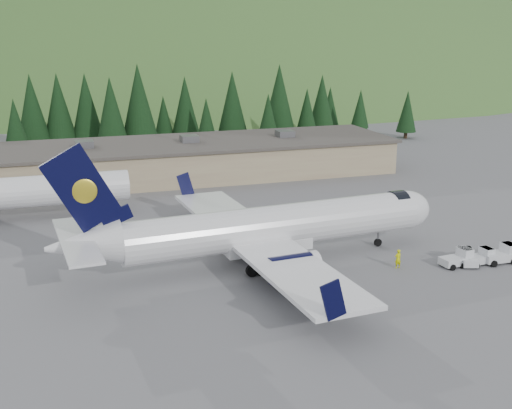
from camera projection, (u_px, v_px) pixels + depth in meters
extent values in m
plane|color=#5B5B60|center=(275.00, 261.00, 60.86)|extent=(600.00, 600.00, 0.00)
cylinder|color=white|center=(276.00, 226.00, 59.92)|extent=(29.16, 6.13, 3.89)
ellipsoid|color=white|center=(405.00, 210.00, 65.21)|extent=(5.34, 4.27, 3.89)
cylinder|color=black|center=(397.00, 206.00, 64.71)|extent=(1.69, 3.31, 3.20)
cone|color=white|center=(83.00, 245.00, 53.37)|extent=(6.49, 4.36, 3.89)
cube|color=white|center=(265.00, 244.00, 59.97)|extent=(8.50, 3.94, 1.03)
cube|color=white|center=(255.00, 239.00, 59.44)|extent=(8.41, 35.48, 0.36)
cube|color=black|center=(185.00, 185.00, 74.17)|extent=(2.10, 0.32, 2.97)
cube|color=black|center=(333.00, 300.00, 42.85)|extent=(2.10, 0.32, 2.97)
cylinder|color=black|center=(242.00, 229.00, 65.39)|extent=(4.51, 2.71, 2.38)
cylinder|color=white|center=(260.00, 226.00, 66.11)|extent=(0.81, 2.56, 2.52)
cube|color=white|center=(242.00, 223.00, 65.24)|extent=(2.29, 0.43, 0.93)
cylinder|color=black|center=(293.00, 268.00, 54.71)|extent=(4.51, 2.71, 2.38)
cylinder|color=white|center=(313.00, 265.00, 55.42)|extent=(0.81, 2.56, 2.52)
cube|color=white|center=(293.00, 262.00, 54.55)|extent=(2.29, 0.43, 0.93)
cube|color=black|center=(81.00, 189.00, 52.16)|extent=(6.40, 0.81, 7.59)
ellipsoid|color=gold|center=(84.00, 190.00, 52.47)|extent=(2.05, 0.35, 2.05)
ellipsoid|color=gold|center=(85.00, 191.00, 52.10)|extent=(2.05, 0.35, 2.05)
cube|color=black|center=(117.00, 217.00, 53.86)|extent=(2.86, 0.48, 2.05)
cube|color=white|center=(76.00, 240.00, 53.05)|extent=(3.69, 13.09, 0.23)
cylinder|color=slate|center=(378.00, 237.00, 64.77)|extent=(0.22, 0.22, 1.86)
cylinder|color=black|center=(378.00, 242.00, 64.91)|extent=(0.81, 0.35, 0.79)
cylinder|color=slate|center=(234.00, 246.00, 61.93)|extent=(0.27, 0.27, 2.07)
cylinder|color=black|center=(238.00, 250.00, 62.21)|extent=(1.16, 0.45, 1.14)
cylinder|color=black|center=(230.00, 251.00, 61.91)|extent=(1.16, 0.45, 1.14)
cylinder|color=slate|center=(256.00, 265.00, 56.96)|extent=(0.27, 0.27, 2.07)
cylinder|color=black|center=(261.00, 269.00, 57.23)|extent=(1.16, 0.45, 1.14)
cylinder|color=black|center=(252.00, 271.00, 56.93)|extent=(1.16, 0.45, 1.14)
cylinder|color=white|center=(32.00, 191.00, 73.68)|extent=(22.00, 3.60, 3.60)
cube|color=silver|center=(478.00, 259.00, 59.94)|extent=(2.91, 1.63, 0.66)
cube|color=silver|center=(487.00, 252.00, 60.13)|extent=(1.04, 1.38, 0.84)
cube|color=black|center=(487.00, 248.00, 60.03)|extent=(0.94, 1.28, 0.09)
cylinder|color=black|center=(480.00, 258.00, 61.02)|extent=(0.54, 0.25, 0.52)
cylinder|color=black|center=(491.00, 263.00, 59.68)|extent=(0.54, 0.25, 0.52)
cylinder|color=black|center=(464.00, 260.00, 60.33)|extent=(0.54, 0.25, 0.52)
cylinder|color=black|center=(475.00, 266.00, 58.99)|extent=(0.54, 0.25, 0.52)
cube|color=silver|center=(498.00, 256.00, 60.34)|extent=(3.33, 1.69, 0.77)
cube|color=silver|center=(509.00, 249.00, 60.48)|extent=(1.12, 1.56, 1.00)
cube|color=black|center=(510.00, 244.00, 60.36)|extent=(1.01, 1.45, 0.11)
cylinder|color=black|center=(502.00, 255.00, 61.55)|extent=(0.62, 0.25, 0.62)
cylinder|color=black|center=(482.00, 257.00, 60.91)|extent=(0.62, 0.25, 0.62)
cylinder|color=black|center=(494.00, 264.00, 59.29)|extent=(0.62, 0.25, 0.62)
cube|color=silver|center=(467.00, 260.00, 59.78)|extent=(2.14, 2.99, 0.63)
cube|color=silver|center=(465.00, 251.00, 60.50)|extent=(1.48, 1.26, 0.81)
cube|color=black|center=(465.00, 247.00, 60.41)|extent=(1.37, 1.14, 0.09)
cylinder|color=black|center=(456.00, 259.00, 60.72)|extent=(0.35, 0.54, 0.50)
cylinder|color=black|center=(472.00, 259.00, 60.71)|extent=(0.35, 0.54, 0.50)
cylinder|color=black|center=(462.00, 266.00, 58.98)|extent=(0.35, 0.54, 0.50)
cylinder|color=black|center=(478.00, 266.00, 58.97)|extent=(0.35, 0.54, 0.50)
cube|color=#968163|center=(156.00, 162.00, 93.59)|extent=(70.00, 16.00, 4.80)
cube|color=#47423D|center=(156.00, 145.00, 92.91)|extent=(71.00, 17.00, 0.40)
cube|color=slate|center=(84.00, 144.00, 89.78)|extent=(2.50, 2.50, 1.00)
cube|color=slate|center=(189.00, 139.00, 94.21)|extent=(2.50, 2.50, 1.00)
cube|color=slate|center=(285.00, 134.00, 98.64)|extent=(2.50, 2.50, 1.00)
cube|color=silver|center=(456.00, 260.00, 59.49)|extent=(3.14, 1.83, 0.70)
cube|color=silver|center=(465.00, 253.00, 59.73)|extent=(1.15, 1.50, 0.90)
cube|color=black|center=(465.00, 249.00, 59.62)|extent=(1.04, 1.39, 0.10)
cylinder|color=black|center=(458.00, 259.00, 60.66)|extent=(0.58, 0.28, 0.56)
cylinder|color=black|center=(470.00, 264.00, 59.26)|extent=(0.58, 0.28, 0.56)
cylinder|color=black|center=(441.00, 262.00, 59.87)|extent=(0.58, 0.28, 0.56)
cylinder|color=black|center=(453.00, 267.00, 58.47)|extent=(0.58, 0.28, 0.56)
imported|color=#DFE402|center=(398.00, 259.00, 58.87)|extent=(0.71, 0.51, 1.81)
cone|color=black|center=(15.00, 125.00, 106.48)|extent=(4.24, 4.24, 8.68)
cone|color=black|center=(32.00, 107.00, 112.95)|extent=(5.71, 5.71, 11.68)
cone|color=black|center=(58.00, 106.00, 115.04)|extent=(5.71, 5.71, 11.68)
cone|color=black|center=(86.00, 105.00, 116.52)|extent=(5.66, 5.66, 11.58)
cone|color=black|center=(111.00, 110.00, 111.39)|extent=(5.55, 5.55, 11.36)
cone|color=black|center=(139.00, 101.00, 114.70)|extent=(6.40, 6.40, 13.09)
cone|color=black|center=(164.00, 116.00, 121.04)|extent=(3.79, 3.79, 7.74)
cone|color=black|center=(185.00, 105.00, 120.70)|extent=(5.28, 5.28, 10.80)
cone|color=black|center=(206.00, 120.00, 115.91)|extent=(3.84, 3.84, 7.85)
cone|color=black|center=(232.00, 103.00, 118.47)|extent=(5.74, 5.74, 11.73)
cone|color=black|center=(268.00, 118.00, 114.57)|extent=(4.23, 4.23, 8.65)
cone|color=black|center=(279.00, 100.00, 117.72)|extent=(6.29, 6.29, 12.87)
cone|color=black|center=(307.00, 113.00, 118.62)|extent=(4.44, 4.44, 9.08)
cone|color=black|center=(322.00, 104.00, 122.44)|extent=(5.37, 5.37, 10.98)
cone|color=black|center=(330.00, 108.00, 131.02)|extent=(4.08, 4.08, 8.35)
cone|color=black|center=(359.00, 113.00, 124.66)|extent=(3.86, 3.86, 7.89)
cone|color=black|center=(360.00, 109.00, 132.64)|extent=(3.79, 3.79, 7.75)
cone|color=black|center=(407.00, 111.00, 126.58)|extent=(3.94, 3.94, 8.06)
ellipsoid|color=#2E511F|center=(207.00, 281.00, 278.84)|extent=(420.00, 300.00, 300.00)
ellipsoid|color=#2E511F|center=(403.00, 228.00, 350.97)|extent=(392.00, 280.00, 280.00)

